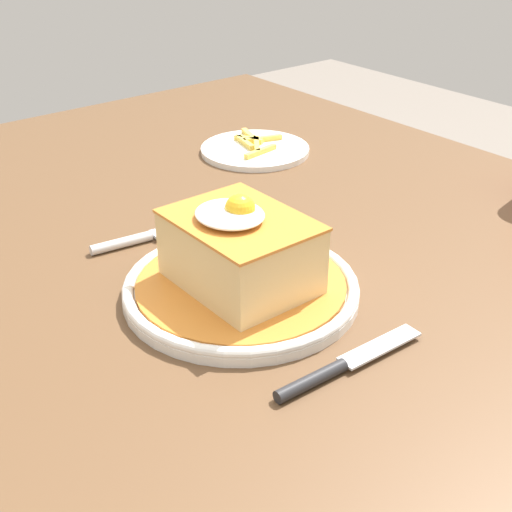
{
  "coord_description": "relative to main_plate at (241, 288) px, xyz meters",
  "views": [
    {
      "loc": [
        0.45,
        -0.44,
        1.13
      ],
      "look_at": [
        -0.04,
        -0.05,
        0.78
      ],
      "focal_mm": 48.89,
      "sensor_mm": 36.0,
      "label": 1
    }
  ],
  "objects": [
    {
      "name": "sandwich_meal",
      "position": [
        -0.0,
        -0.0,
        0.04
      ],
      "size": [
        0.22,
        0.22,
        0.1
      ],
      "color": "orange",
      "rests_on": "main_plate"
    },
    {
      "name": "knife",
      "position": [
        0.15,
        -0.02,
        -0.0
      ],
      "size": [
        0.02,
        0.17,
        0.01
      ],
      "color": "#262628",
      "rests_on": "dining_table"
    },
    {
      "name": "dining_table",
      "position": [
        0.04,
        0.07,
        -0.1
      ],
      "size": [
        1.49,
        1.0,
        0.74
      ],
      "color": "brown",
      "rests_on": "ground_plane"
    },
    {
      "name": "side_plate_fries",
      "position": [
        -0.32,
        0.28,
        -0.0
      ],
      "size": [
        0.17,
        0.17,
        0.02
      ],
      "color": "white",
      "rests_on": "dining_table"
    },
    {
      "name": "main_plate",
      "position": [
        0.0,
        0.0,
        0.0
      ],
      "size": [
        0.24,
        0.24,
        0.02
      ],
      "color": "white",
      "rests_on": "dining_table"
    },
    {
      "name": "fork",
      "position": [
        -0.17,
        -0.02,
        -0.0
      ],
      "size": [
        0.03,
        0.14,
        0.01
      ],
      "color": "silver",
      "rests_on": "dining_table"
    }
  ]
}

